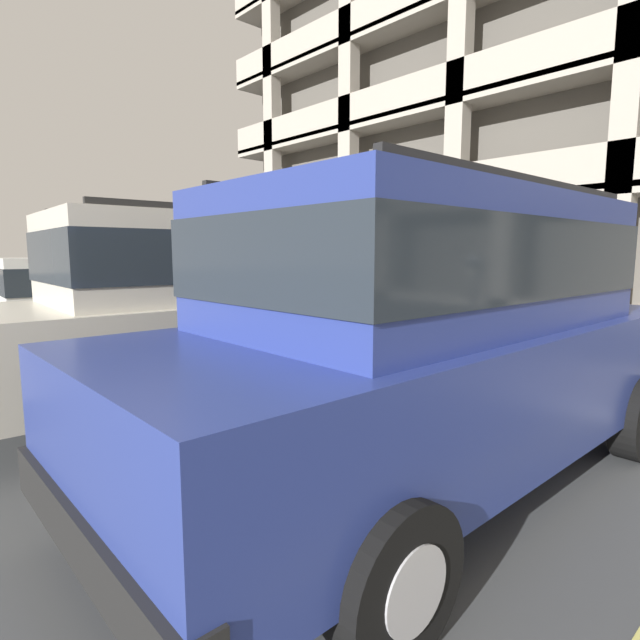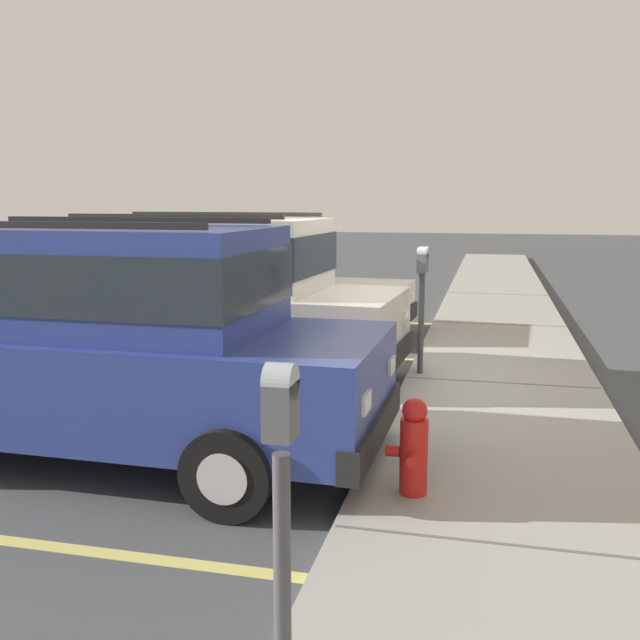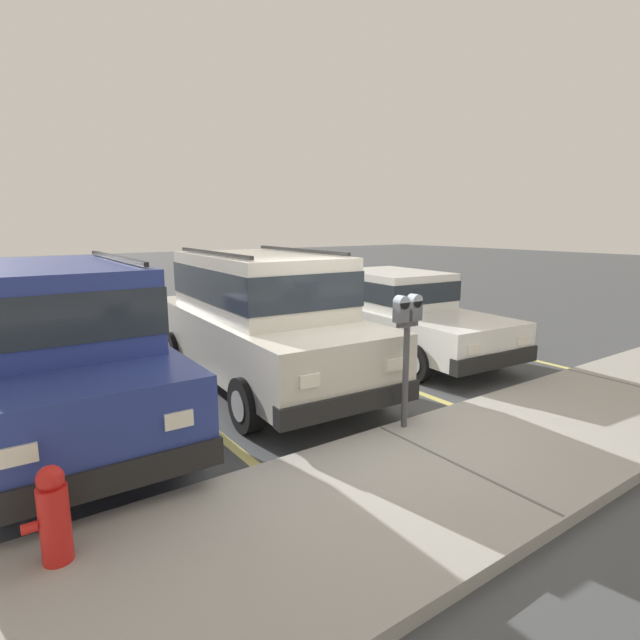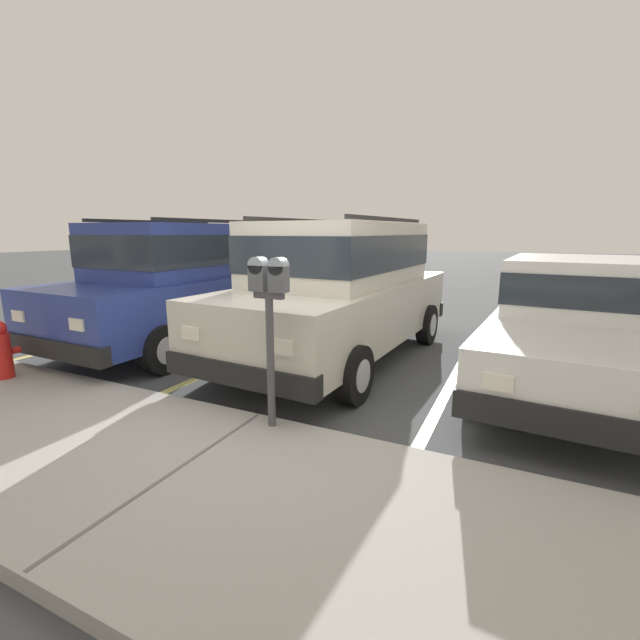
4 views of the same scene
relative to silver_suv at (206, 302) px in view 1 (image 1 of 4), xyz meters
name	(u,v)px [view 1 (image 1 of 4)]	position (x,y,z in m)	size (l,w,h in m)	color
ground_plane	(341,370)	(-0.19, 2.24, -1.14)	(80.00, 80.00, 0.10)	#444749
sidewalk	(398,351)	(-0.19, 3.54, -1.03)	(40.00, 2.20, 0.12)	#9E9B93
parking_stall_lines	(347,411)	(1.30, 0.84, -1.08)	(12.02, 4.80, 0.01)	#DBD16B
silver_suv	(206,302)	(0.00, 0.00, 0.00)	(2.21, 4.88, 2.03)	beige
red_sedan	(94,307)	(-2.96, -0.18, -0.27)	(2.06, 4.59, 1.54)	silver
dark_hatchback	(429,328)	(2.71, 0.20, 0.00)	(2.07, 4.81, 2.03)	navy
parking_meter_near	(347,277)	(-0.43, 2.59, 0.16)	(0.35, 0.12, 1.52)	#47474C
fire_hydrant	(622,367)	(3.17, 2.89, -0.62)	(0.30, 0.30, 0.70)	red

